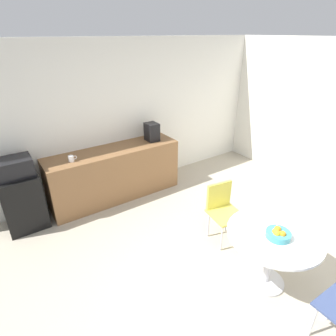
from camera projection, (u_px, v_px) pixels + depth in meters
ground_plane at (239, 288)px, 3.20m from camera, size 6.00×6.00×0.00m
wall_back at (118, 118)px, 4.85m from camera, size 6.00×0.10×2.60m
counter_block at (115, 173)px, 4.82m from camera, size 2.26×0.60×0.90m
mini_fridge at (23, 201)px, 4.08m from camera, size 0.54×0.54×0.84m
microwave at (14, 168)px, 3.84m from camera, size 0.48×0.38×0.26m
round_table at (272, 244)px, 3.04m from camera, size 1.01×1.01×0.72m
chair_yellow at (222, 205)px, 3.80m from camera, size 0.48×0.48×0.83m
fruit_bowl at (278, 234)px, 2.89m from camera, size 0.25×0.25×0.11m
mug_white at (71, 159)px, 4.17m from camera, size 0.13×0.08×0.09m
coffee_maker at (152, 132)px, 4.93m from camera, size 0.20×0.24×0.32m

